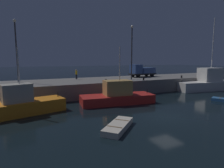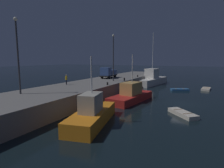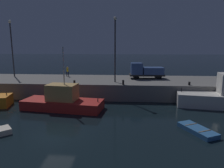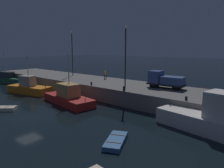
{
  "view_description": "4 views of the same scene",
  "coord_description": "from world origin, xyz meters",
  "views": [
    {
      "loc": [
        -12.28,
        -13.25,
        5.49
      ],
      "look_at": [
        -0.81,
        10.63,
        2.05
      ],
      "focal_mm": 29.36,
      "sensor_mm": 36.0,
      "label": 1
    },
    {
      "loc": [
        -27.41,
        -2.68,
        6.46
      ],
      "look_at": [
        1.08,
        11.96,
        2.06
      ],
      "focal_mm": 28.85,
      "sensor_mm": 36.0,
      "label": 2
    },
    {
      "loc": [
        5.75,
        -15.4,
        7.38
      ],
      "look_at": [
        3.89,
        10.12,
        2.53
      ],
      "focal_mm": 32.77,
      "sensor_mm": 36.0,
      "label": 3
    },
    {
      "loc": [
        22.78,
        -11.55,
        8.1
      ],
      "look_at": [
        3.01,
        11.5,
        2.88
      ],
      "focal_mm": 34.05,
      "sensor_mm": 36.0,
      "label": 4
    }
  ],
  "objects": [
    {
      "name": "fishing_boat_orange",
      "position": [
        -12.79,
        7.09,
        1.01
      ],
      "size": [
        8.8,
        4.59,
        6.74
      ],
      "color": "orange",
      "rests_on": "ground"
    },
    {
      "name": "bollard_east",
      "position": [
        -1.37,
        11.56,
        2.46
      ],
      "size": [
        0.28,
        0.28,
        0.47
      ],
      "primitive_type": "cylinder",
      "color": "black",
      "rests_on": "pier_quay"
    },
    {
      "name": "bollard_west",
      "position": [
        5.29,
        11.37,
        2.53
      ],
      "size": [
        0.28,
        0.28,
        0.61
      ],
      "primitive_type": "cylinder",
      "color": "black",
      "rests_on": "pier_quay"
    },
    {
      "name": "fishing_trawler_red",
      "position": [
        -1.7,
        7.21,
        0.99
      ],
      "size": [
        9.63,
        4.34,
        7.23
      ],
      "color": "red",
      "rests_on": "ground"
    },
    {
      "name": "lamp_post_west",
      "position": [
        -13.13,
        17.39,
        7.49
      ],
      "size": [
        0.44,
        0.44,
        9.15
      ],
      "color": "#38383D",
      "rests_on": "pier_quay"
    },
    {
      "name": "fishing_boat_blue",
      "position": [
        18.59,
        9.42,
        1.31
      ],
      "size": [
        13.31,
        5.6,
        13.06
      ],
      "color": "silver",
      "rests_on": "ground"
    },
    {
      "name": "dockworker",
      "position": [
        -4.16,
        17.94,
        3.2
      ],
      "size": [
        0.44,
        0.44,
        1.69
      ],
      "color": "black",
      "rests_on": "pier_quay"
    },
    {
      "name": "lamp_post_east",
      "position": [
        4.09,
        13.23,
        7.4
      ],
      "size": [
        0.44,
        0.44,
        8.96
      ],
      "color": "#38383D",
      "rests_on": "pier_quay"
    },
    {
      "name": "ground_plane",
      "position": [
        0.0,
        0.0,
        0.0
      ],
      "size": [
        320.0,
        320.0,
        0.0
      ],
      "primitive_type": "plane",
      "color": "black"
    },
    {
      "name": "dinghy_red_small",
      "position": [
        -5.72,
        -0.74,
        0.24
      ],
      "size": [
        3.8,
        3.67,
        0.51
      ],
      "color": "beige",
      "rests_on": "ground"
    },
    {
      "name": "bollard_central",
      "position": [
        13.97,
        11.61,
        2.46
      ],
      "size": [
        0.28,
        0.28,
        0.45
      ],
      "primitive_type": "cylinder",
      "color": "black",
      "rests_on": "pier_quay"
    },
    {
      "name": "utility_truck",
      "position": [
        8.68,
        16.8,
        3.44
      ],
      "size": [
        5.52,
        2.37,
        2.45
      ],
      "color": "black",
      "rests_on": "pier_quay"
    },
    {
      "name": "pier_quay",
      "position": [
        0.0,
        15.53,
        1.12
      ],
      "size": [
        66.49,
        9.24,
        2.23
      ],
      "color": "slate",
      "rests_on": "ground"
    }
  ]
}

